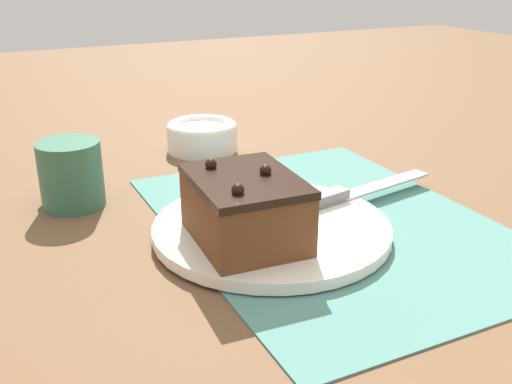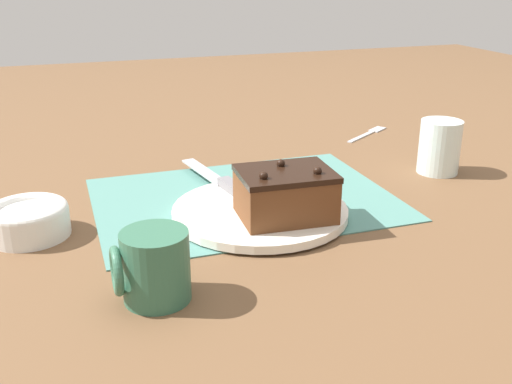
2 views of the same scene
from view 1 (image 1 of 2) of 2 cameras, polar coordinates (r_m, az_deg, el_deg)
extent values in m
plane|color=brown|center=(0.69, 7.07, -3.02)|extent=(3.00, 3.00, 0.00)
cube|color=slate|center=(0.68, 7.07, -2.87)|extent=(0.46, 0.34, 0.00)
cylinder|color=white|center=(0.64, 1.68, -3.62)|extent=(0.26, 0.26, 0.01)
cube|color=brown|center=(0.60, -1.05, -1.94)|extent=(0.13, 0.10, 0.06)
cube|color=black|center=(0.58, -1.07, 1.10)|extent=(0.13, 0.11, 0.01)
sphere|color=black|center=(0.54, -1.74, 0.23)|extent=(0.01, 0.01, 0.01)
sphere|color=black|center=(0.59, 0.91, 2.09)|extent=(0.01, 0.01, 0.01)
sphere|color=black|center=(0.61, -4.32, 2.66)|extent=(0.01, 0.01, 0.01)
cube|color=slate|center=(0.69, 6.01, -0.76)|extent=(0.03, 0.07, 0.01)
cube|color=#B7BABF|center=(0.76, 12.04, 0.71)|extent=(0.05, 0.15, 0.00)
cylinder|color=white|center=(0.93, -5.15, 5.08)|extent=(0.11, 0.11, 0.04)
torus|color=white|center=(0.93, -5.19, 6.19)|extent=(0.11, 0.11, 0.02)
cylinder|color=#33664C|center=(0.75, -17.20, 1.62)|extent=(0.07, 0.07, 0.08)
torus|color=#33664C|center=(0.79, -17.74, 2.67)|extent=(0.01, 0.06, 0.06)
camera|label=2|loc=(0.92, -61.12, 15.13)|focal=42.00mm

